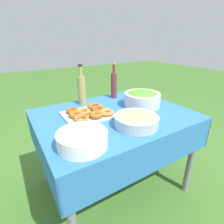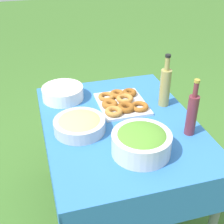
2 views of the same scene
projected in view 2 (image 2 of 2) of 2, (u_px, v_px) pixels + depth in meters
name	position (u px, v px, depth m)	size (l,w,h in m)	color
ground_plane	(119.00, 207.00, 2.20)	(14.00, 14.00, 0.00)	#3D6B28
picnic_table	(120.00, 137.00, 1.87)	(1.14, 0.88, 0.72)	#2D6BB2
salad_bowl	(141.00, 141.00, 1.55)	(0.30, 0.30, 0.13)	silver
pasta_bowl	(80.00, 124.00, 1.73)	(0.29, 0.29, 0.09)	#B2B7BC
donut_platter	(121.00, 103.00, 1.97)	(0.36, 0.32, 0.05)	silver
plate_stack	(63.00, 93.00, 2.04)	(0.27, 0.27, 0.08)	white
olive_oil_bottle	(165.00, 86.00, 1.92)	(0.07, 0.07, 0.34)	#998E4C
wine_bottle	(192.00, 113.00, 1.66)	(0.06, 0.06, 0.33)	maroon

